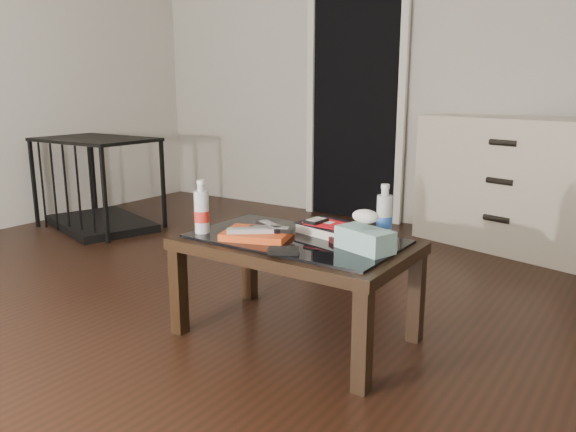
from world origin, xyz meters
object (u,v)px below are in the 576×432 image
dresser (509,183)px  water_bottle_left (202,207)px  pet_crate (99,199)px  textbook (330,228)px  water_bottle_right (384,212)px  coffee_table (296,252)px  tissue_box (365,240)px

dresser → water_bottle_left: dresser is taller
pet_crate → water_bottle_left: size_ratio=4.36×
textbook → water_bottle_right: 0.26m
coffee_table → tissue_box: tissue_box is taller
coffee_table → dresser: bearing=78.5°
dresser → pet_crate: (-2.82, -1.22, -0.22)m
pet_crate → textbook: 2.59m
tissue_box → pet_crate: bearing=-178.6°
textbook → tissue_box: bearing=-19.1°
pet_crate → water_bottle_left: bearing=-8.9°
coffee_table → pet_crate: (-2.40, 0.82, -0.17)m
water_bottle_left → pet_crate: bearing=153.9°
coffee_table → textbook: (0.09, 0.14, 0.09)m
pet_crate → water_bottle_right: (2.72, -0.63, 0.35)m
tissue_box → textbook: bearing=166.4°
pet_crate → tissue_box: bearing=0.3°
dresser → tissue_box: bearing=-77.2°
coffee_table → tissue_box: 0.35m
water_bottle_right → tissue_box: (0.01, -0.20, -0.07)m
pet_crate → textbook: size_ratio=4.15×
coffee_table → pet_crate: pet_crate is taller
water_bottle_right → dresser: bearing=87.2°
dresser → tissue_box: dresser is taller
water_bottle_right → textbook: bearing=-168.3°
water_bottle_left → water_bottle_right: 0.80m
dresser → textbook: (-0.33, -1.90, 0.03)m
pet_crate → tissue_box: (2.74, -0.83, 0.28)m
dresser → water_bottle_left: (-0.81, -2.21, 0.13)m
pet_crate → textbook: (2.49, -0.68, 0.25)m
pet_crate → water_bottle_left: 2.26m
water_bottle_right → water_bottle_left: bearing=-153.7°
water_bottle_left → tissue_box: water_bottle_left is taller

